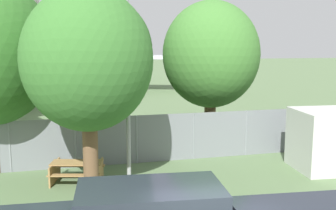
# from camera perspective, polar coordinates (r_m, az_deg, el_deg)

# --- Properties ---
(perimeter_fence) EXTENTS (56.07, 0.07, 2.09)m
(perimeter_fence) POSITION_cam_1_polar(r_m,az_deg,el_deg) (16.91, -4.57, -5.00)
(perimeter_fence) COLOR gray
(perimeter_fence) RESTS_ON ground
(airplane) EXTENTS (33.95, 42.31, 12.65)m
(airplane) POSITION_cam_1_polar(r_m,az_deg,el_deg) (42.92, -16.28, 7.41)
(airplane) COLOR white
(airplane) RESTS_ON ground
(picnic_bench_near_cabin) EXTENTS (2.15, 1.81, 0.76)m
(picnic_bench_near_cabin) POSITION_cam_1_polar(r_m,az_deg,el_deg) (15.15, -13.06, -9.08)
(picnic_bench_near_cabin) COLOR #A37A47
(picnic_bench_near_cabin) RESTS_ON ground
(tree_near_hangar) EXTENTS (4.76, 4.76, 7.34)m
(tree_near_hangar) POSITION_cam_1_polar(r_m,az_deg,el_deg) (19.51, -9.32, 7.61)
(tree_near_hangar) COLOR brown
(tree_near_hangar) RESTS_ON ground
(tree_left_of_cabin) EXTENTS (4.98, 4.98, 7.29)m
(tree_left_of_cabin) POSITION_cam_1_polar(r_m,az_deg,el_deg) (20.40, 6.25, 7.24)
(tree_left_of_cabin) COLOR brown
(tree_left_of_cabin) RESTS_ON ground
(tree_far_right) EXTENTS (4.39, 4.39, 6.98)m
(tree_far_right) POSITION_cam_1_polar(r_m,az_deg,el_deg) (13.44, -11.58, 6.35)
(tree_far_right) COLOR brown
(tree_far_right) RESTS_ON ground
(light_mast) EXTENTS (0.44, 0.44, 7.98)m
(light_mast) POSITION_cam_1_polar(r_m,az_deg,el_deg) (14.49, -5.96, 7.91)
(light_mast) COLOR #99999E
(light_mast) RESTS_ON ground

